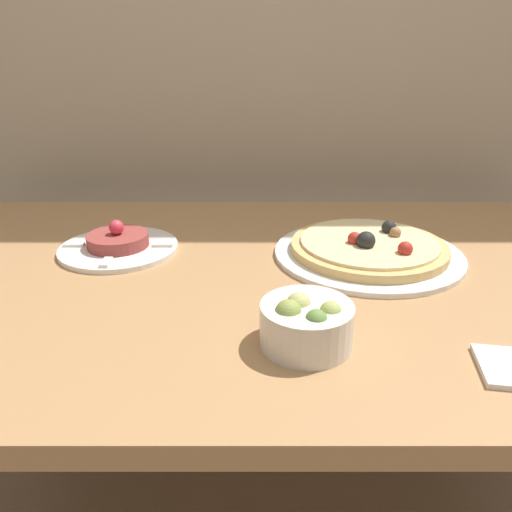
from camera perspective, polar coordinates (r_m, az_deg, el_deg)
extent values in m
cube|color=#AD7F51|center=(0.92, 0.68, -2.67)|extent=(1.38, 0.87, 0.03)
cylinder|color=#AD7F51|center=(1.56, -23.83, -9.38)|extent=(0.06, 0.06, 0.73)
cylinder|color=#AD7F51|center=(1.57, 24.36, -9.23)|extent=(0.06, 0.06, 0.73)
cylinder|color=white|center=(0.99, 12.42, 0.26)|extent=(0.36, 0.36, 0.01)
cylinder|color=#DBB26B|center=(0.99, 12.48, 0.99)|extent=(0.30, 0.30, 0.02)
cylinder|color=beige|center=(0.98, 12.54, 1.61)|extent=(0.26, 0.26, 0.01)
sphere|color=black|center=(1.04, 14.69, 3.18)|extent=(0.03, 0.03, 0.03)
sphere|color=#B22D23|center=(0.96, 10.94, 1.96)|extent=(0.03, 0.03, 0.03)
sphere|color=black|center=(0.95, 12.20, 1.74)|extent=(0.04, 0.04, 0.04)
sphere|color=#997047|center=(1.02, 15.38, 2.62)|extent=(0.02, 0.02, 0.02)
sphere|color=#B22D23|center=(0.94, 16.44, 0.82)|extent=(0.03, 0.03, 0.03)
cylinder|color=white|center=(1.03, -15.66, 0.83)|extent=(0.23, 0.23, 0.01)
cylinder|color=#933D38|center=(1.03, -15.76, 1.74)|extent=(0.12, 0.12, 0.03)
sphere|color=#E0384C|center=(1.02, -15.92, 3.17)|extent=(0.03, 0.03, 0.03)
cube|color=white|center=(1.01, -10.85, 1.28)|extent=(0.04, 0.02, 0.01)
cube|color=white|center=(1.11, -14.58, 2.93)|extent=(0.02, 0.04, 0.01)
cube|color=white|center=(1.06, -20.34, 1.20)|extent=(0.04, 0.02, 0.01)
cube|color=white|center=(0.95, -17.01, -0.72)|extent=(0.02, 0.04, 0.01)
cylinder|color=silver|center=(0.68, 5.54, -7.85)|extent=(0.13, 0.13, 0.06)
sphere|color=#8EA34C|center=(0.66, 3.48, -6.46)|extent=(0.04, 0.04, 0.04)
sphere|color=#A3B25B|center=(0.66, 8.26, -6.37)|extent=(0.03, 0.03, 0.03)
sphere|color=#668E42|center=(0.64, 6.67, -7.31)|extent=(0.03, 0.03, 0.03)
sphere|color=#668E42|center=(0.68, 4.77, -5.54)|extent=(0.03, 0.03, 0.03)
sphere|color=#B7BC70|center=(0.68, 4.65, -5.57)|extent=(0.03, 0.03, 0.03)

